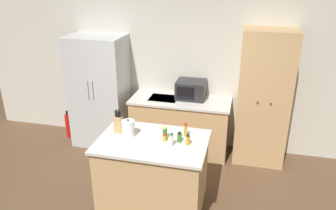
{
  "coord_description": "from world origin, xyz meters",
  "views": [
    {
      "loc": [
        0.95,
        -2.7,
        2.83
      ],
      "look_at": [
        -0.05,
        1.4,
        1.05
      ],
      "focal_mm": 35.0,
      "sensor_mm": 36.0,
      "label": 1
    }
  ],
  "objects_px": {
    "knife_block": "(119,124)",
    "fire_extinguisher": "(69,125)",
    "spice_bottle_orange_cap": "(185,130)",
    "pantry_cabinet": "(263,99)",
    "spice_bottle_green_herb": "(165,133)",
    "spice_bottle_short_red": "(188,140)",
    "refrigerator": "(100,91)",
    "spice_bottle_tall_dark": "(179,137)",
    "microwave": "(191,90)",
    "spice_bottle_amber_oil": "(165,138)",
    "spice_bottle_pale_salt": "(172,140)",
    "kettle": "(128,128)"
  },
  "relations": [
    {
      "from": "pantry_cabinet",
      "to": "fire_extinguisher",
      "type": "relative_size",
      "value": 4.08
    },
    {
      "from": "spice_bottle_amber_oil",
      "to": "spice_bottle_tall_dark",
      "type": "bearing_deg",
      "value": 7.29
    },
    {
      "from": "spice_bottle_pale_salt",
      "to": "spice_bottle_orange_cap",
      "type": "height_order",
      "value": "spice_bottle_orange_cap"
    },
    {
      "from": "spice_bottle_orange_cap",
      "to": "fire_extinguisher",
      "type": "bearing_deg",
      "value": 153.07
    },
    {
      "from": "refrigerator",
      "to": "knife_block",
      "type": "bearing_deg",
      "value": -56.6
    },
    {
      "from": "spice_bottle_orange_cap",
      "to": "pantry_cabinet",
      "type": "bearing_deg",
      "value": 52.78
    },
    {
      "from": "spice_bottle_green_herb",
      "to": "fire_extinguisher",
      "type": "relative_size",
      "value": 0.32
    },
    {
      "from": "microwave",
      "to": "spice_bottle_pale_salt",
      "type": "relative_size",
      "value": 2.8
    },
    {
      "from": "spice_bottle_pale_salt",
      "to": "spice_bottle_orange_cap",
      "type": "bearing_deg",
      "value": 67.16
    },
    {
      "from": "spice_bottle_orange_cap",
      "to": "spice_bottle_tall_dark",
      "type": "bearing_deg",
      "value": -105.17
    },
    {
      "from": "pantry_cabinet",
      "to": "spice_bottle_pale_salt",
      "type": "height_order",
      "value": "pantry_cabinet"
    },
    {
      "from": "spice_bottle_green_herb",
      "to": "spice_bottle_orange_cap",
      "type": "bearing_deg",
      "value": 25.94
    },
    {
      "from": "microwave",
      "to": "spice_bottle_orange_cap",
      "type": "distance_m",
      "value": 1.31
    },
    {
      "from": "spice_bottle_tall_dark",
      "to": "spice_bottle_green_herb",
      "type": "xyz_separation_m",
      "value": [
        -0.19,
        0.04,
        0.02
      ]
    },
    {
      "from": "spice_bottle_orange_cap",
      "to": "fire_extinguisher",
      "type": "relative_size",
      "value": 0.34
    },
    {
      "from": "refrigerator",
      "to": "spice_bottle_orange_cap",
      "type": "height_order",
      "value": "refrigerator"
    },
    {
      "from": "pantry_cabinet",
      "to": "fire_extinguisher",
      "type": "height_order",
      "value": "pantry_cabinet"
    },
    {
      "from": "spice_bottle_green_herb",
      "to": "spice_bottle_pale_salt",
      "type": "xyz_separation_m",
      "value": [
        0.12,
        -0.15,
        0.0
      ]
    },
    {
      "from": "spice_bottle_short_red",
      "to": "refrigerator",
      "type": "bearing_deg",
      "value": 141.5
    },
    {
      "from": "spice_bottle_green_herb",
      "to": "microwave",
      "type": "bearing_deg",
      "value": 87.3
    },
    {
      "from": "spice_bottle_amber_oil",
      "to": "fire_extinguisher",
      "type": "height_order",
      "value": "spice_bottle_amber_oil"
    },
    {
      "from": "spice_bottle_orange_cap",
      "to": "knife_block",
      "type": "bearing_deg",
      "value": -173.26
    },
    {
      "from": "spice_bottle_tall_dark",
      "to": "spice_bottle_short_red",
      "type": "relative_size",
      "value": 0.96
    },
    {
      "from": "spice_bottle_short_red",
      "to": "spice_bottle_amber_oil",
      "type": "relative_size",
      "value": 1.51
    },
    {
      "from": "spice_bottle_amber_oil",
      "to": "spice_bottle_green_herb",
      "type": "xyz_separation_m",
      "value": [
        -0.01,
        0.06,
        0.04
      ]
    },
    {
      "from": "spice_bottle_tall_dark",
      "to": "pantry_cabinet",
      "type": "bearing_deg",
      "value": 54.76
    },
    {
      "from": "spice_bottle_short_red",
      "to": "spice_bottle_green_herb",
      "type": "distance_m",
      "value": 0.31
    },
    {
      "from": "pantry_cabinet",
      "to": "knife_block",
      "type": "bearing_deg",
      "value": -142.86
    },
    {
      "from": "pantry_cabinet",
      "to": "fire_extinguisher",
      "type": "xyz_separation_m",
      "value": [
        -3.28,
        -0.05,
        -0.8
      ]
    },
    {
      "from": "spice_bottle_short_red",
      "to": "fire_extinguisher",
      "type": "relative_size",
      "value": 0.26
    },
    {
      "from": "microwave",
      "to": "knife_block",
      "type": "distance_m",
      "value": 1.55
    },
    {
      "from": "spice_bottle_short_red",
      "to": "spice_bottle_green_herb",
      "type": "height_order",
      "value": "spice_bottle_green_herb"
    },
    {
      "from": "pantry_cabinet",
      "to": "microwave",
      "type": "relative_size",
      "value": 4.52
    },
    {
      "from": "pantry_cabinet",
      "to": "spice_bottle_short_red",
      "type": "relative_size",
      "value": 15.88
    },
    {
      "from": "spice_bottle_short_red",
      "to": "spice_bottle_pale_salt",
      "type": "relative_size",
      "value": 0.8
    },
    {
      "from": "spice_bottle_tall_dark",
      "to": "spice_bottle_orange_cap",
      "type": "height_order",
      "value": "spice_bottle_orange_cap"
    },
    {
      "from": "refrigerator",
      "to": "spice_bottle_pale_salt",
      "type": "relative_size",
      "value": 11.4
    },
    {
      "from": "spice_bottle_orange_cap",
      "to": "spice_bottle_amber_oil",
      "type": "bearing_deg",
      "value": -141.29
    },
    {
      "from": "spice_bottle_orange_cap",
      "to": "kettle",
      "type": "xyz_separation_m",
      "value": [
        -0.68,
        -0.15,
        0.02
      ]
    },
    {
      "from": "knife_block",
      "to": "fire_extinguisher",
      "type": "distance_m",
      "value": 2.15
    },
    {
      "from": "pantry_cabinet",
      "to": "spice_bottle_green_herb",
      "type": "height_order",
      "value": "pantry_cabinet"
    },
    {
      "from": "spice_bottle_pale_salt",
      "to": "spice_bottle_tall_dark",
      "type": "bearing_deg",
      "value": 57.95
    },
    {
      "from": "pantry_cabinet",
      "to": "spice_bottle_short_red",
      "type": "height_order",
      "value": "pantry_cabinet"
    },
    {
      "from": "spice_bottle_amber_oil",
      "to": "spice_bottle_pale_salt",
      "type": "relative_size",
      "value": 0.53
    },
    {
      "from": "spice_bottle_pale_salt",
      "to": "pantry_cabinet",
      "type": "bearing_deg",
      "value": 54.99
    },
    {
      "from": "microwave",
      "to": "refrigerator",
      "type": "bearing_deg",
      "value": -175.91
    },
    {
      "from": "refrigerator",
      "to": "pantry_cabinet",
      "type": "distance_m",
      "value": 2.62
    },
    {
      "from": "spice_bottle_amber_oil",
      "to": "spice_bottle_green_herb",
      "type": "relative_size",
      "value": 0.53
    },
    {
      "from": "knife_block",
      "to": "spice_bottle_amber_oil",
      "type": "distance_m",
      "value": 0.62
    },
    {
      "from": "spice_bottle_short_red",
      "to": "spice_bottle_amber_oil",
      "type": "bearing_deg",
      "value": 176.36
    }
  ]
}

